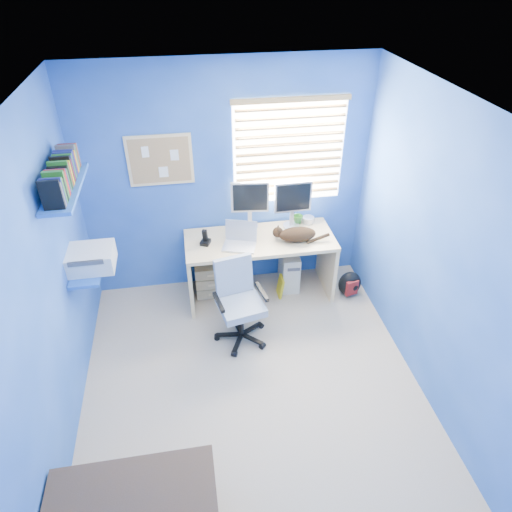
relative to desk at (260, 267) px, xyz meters
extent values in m
cube|color=#BBAD92|center=(-0.29, -1.26, -0.37)|extent=(3.00, 3.20, 0.00)
cube|color=white|center=(-0.29, -1.26, 2.13)|extent=(3.00, 3.20, 0.00)
cube|color=#1B49A5|center=(-0.29, 0.34, 0.88)|extent=(3.00, 0.01, 2.50)
cube|color=#1B49A5|center=(-0.29, -2.86, 0.88)|extent=(3.00, 0.01, 2.50)
cube|color=#1B49A5|center=(-1.79, -1.26, 0.88)|extent=(0.01, 3.20, 2.50)
cube|color=#1B49A5|center=(1.21, -1.26, 0.88)|extent=(0.01, 3.20, 2.50)
cube|color=beige|center=(0.00, 0.00, 0.00)|extent=(1.58, 0.65, 0.74)
cube|color=silver|center=(-0.23, -0.11, 0.48)|extent=(0.39, 0.35, 0.22)
cube|color=silver|center=(-0.06, 0.26, 0.64)|extent=(0.41, 0.16, 0.54)
cube|color=silver|center=(0.38, 0.19, 0.64)|extent=(0.40, 0.13, 0.54)
cube|color=black|center=(-0.57, 0.00, 0.45)|extent=(0.13, 0.14, 0.17)
imported|color=#23651F|center=(0.47, 0.24, 0.42)|extent=(0.10, 0.09, 0.10)
cylinder|color=silver|center=(0.59, 0.24, 0.41)|extent=(0.13, 0.13, 0.07)
ellipsoid|color=black|center=(0.38, -0.09, 0.44)|extent=(0.43, 0.31, 0.14)
cube|color=beige|center=(0.37, 0.13, -0.14)|extent=(0.22, 0.45, 0.45)
cube|color=#D0B680|center=(-0.54, 0.12, -0.17)|extent=(0.35, 0.28, 0.41)
cube|color=yellow|center=(0.23, -0.07, -0.25)|extent=(0.03, 0.17, 0.24)
ellipsoid|color=black|center=(1.00, -0.19, -0.22)|extent=(0.30, 0.25, 0.30)
cylinder|color=black|center=(-0.30, -0.68, -0.34)|extent=(0.59, 0.59, 0.06)
cylinder|color=black|center=(-0.30, -0.68, -0.14)|extent=(0.06, 0.06, 0.34)
cube|color=#979EB4|center=(-0.30, -0.68, 0.07)|extent=(0.48, 0.48, 0.08)
cube|color=#979EB4|center=(-0.34, -0.49, 0.30)|extent=(0.37, 0.13, 0.39)
cube|color=white|center=(0.36, 0.33, 1.18)|extent=(1.15, 0.01, 1.10)
cube|color=tan|center=(0.36, 0.30, 1.18)|extent=(1.10, 0.03, 1.00)
cube|color=beige|center=(-0.94, 0.33, 1.18)|extent=(0.64, 0.02, 0.52)
cube|color=tan|center=(-0.94, 0.32, 1.18)|extent=(0.58, 0.01, 0.46)
cube|color=blue|center=(-1.65, -0.51, 0.55)|extent=(0.26, 0.55, 0.03)
cube|color=silver|center=(-1.61, -0.51, 0.65)|extent=(0.42, 0.34, 0.18)
cube|color=blue|center=(-1.66, -0.51, 1.35)|extent=(0.24, 0.90, 0.03)
cube|color=navy|center=(-1.67, -0.51, 1.48)|extent=(0.15, 0.80, 0.22)
camera|label=1|loc=(-0.71, -3.98, 2.97)|focal=32.00mm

